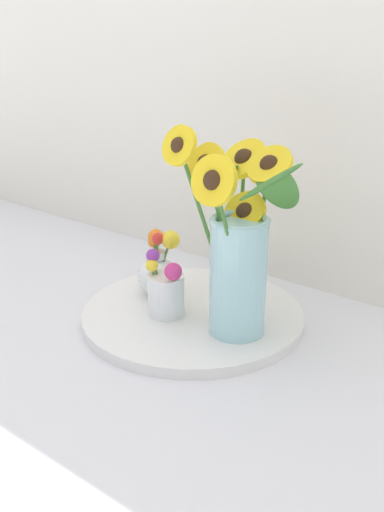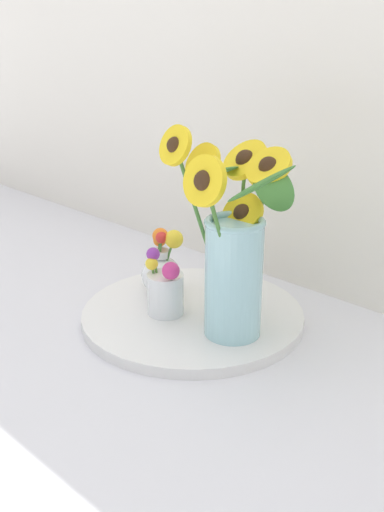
{
  "view_description": "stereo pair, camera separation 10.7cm",
  "coord_description": "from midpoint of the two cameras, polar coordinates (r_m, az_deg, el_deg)",
  "views": [
    {
      "loc": [
        0.67,
        -0.78,
        0.56
      ],
      "look_at": [
        -0.0,
        0.08,
        0.14
      ],
      "focal_mm": 42.0,
      "sensor_mm": 36.0,
      "label": 1
    },
    {
      "loc": [
        0.75,
        -0.71,
        0.56
      ],
      "look_at": [
        -0.0,
        0.08,
        0.14
      ],
      "focal_mm": 42.0,
      "sensor_mm": 36.0,
      "label": 2
    }
  ],
  "objects": [
    {
      "name": "vase_small_center",
      "position": [
        1.18,
        0.0,
        -3.28
      ],
      "size": [
        0.09,
        0.07,
        0.13
      ],
      "color": "white",
      "rests_on": "serving_tray"
    },
    {
      "name": "vase_bulb_right",
      "position": [
        1.26,
        -0.46,
        -1.2
      ],
      "size": [
        0.09,
        0.08,
        0.15
      ],
      "color": "white",
      "rests_on": "serving_tray"
    },
    {
      "name": "ground_plane",
      "position": [
        1.17,
        0.06,
        -7.39
      ],
      "size": [
        6.0,
        6.0,
        0.0
      ],
      "primitive_type": "plane",
      "color": "silver"
    },
    {
      "name": "serving_tray",
      "position": [
        1.22,
        2.52,
        -5.66
      ],
      "size": [
        0.45,
        0.45,
        0.02
      ],
      "color": "white",
      "rests_on": "ground_plane"
    },
    {
      "name": "mason_jar_sunflowers",
      "position": [
        1.07,
        6.87,
        0.52
      ],
      "size": [
        0.26,
        0.23,
        0.39
      ],
      "color": "#9ED1D6",
      "rests_on": "serving_tray"
    }
  ]
}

